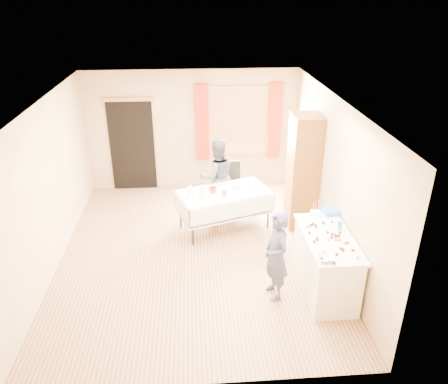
{
  "coord_description": "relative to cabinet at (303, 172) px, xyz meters",
  "views": [
    {
      "loc": [
        0.0,
        -6.33,
        4.15
      ],
      "look_at": [
        0.48,
        0.0,
        1.12
      ],
      "focal_mm": 35.0,
      "sensor_mm": 36.0,
      "label": 1
    }
  ],
  "objects": [
    {
      "name": "cup_red",
      "position": [
        -1.65,
        -0.08,
        -0.26
      ],
      "size": [
        0.24,
        0.24,
        0.1
      ],
      "primitive_type": "imported",
      "rotation": [
        0.0,
        0.0,
        0.46
      ],
      "color": "red",
      "rests_on": "party_table"
    },
    {
      "name": "curtain_right",
      "position": [
        -0.21,
        1.81,
        0.44
      ],
      "size": [
        0.28,
        0.06,
        1.65
      ],
      "primitive_type": "cube",
      "color": "#B1200F",
      "rests_on": "wall_back"
    },
    {
      "name": "bottle",
      "position": [
        -2.06,
        -0.09,
        -0.22
      ],
      "size": [
        0.13,
        0.13,
        0.19
      ],
      "primitive_type": "imported",
      "rotation": [
        0.0,
        0.0,
        0.26
      ],
      "color": "white",
      "rests_on": "party_table"
    },
    {
      "name": "soda_can",
      "position": [
        0.11,
        -1.81,
        -0.09
      ],
      "size": [
        0.07,
        0.07,
        0.12
      ],
      "primitive_type": "cylinder",
      "rotation": [
        0.0,
        0.0,
        -0.01
      ],
      "color": "#139550",
      "rests_on": "counter"
    },
    {
      "name": "counter",
      "position": [
        -0.1,
        -2.0,
        -0.61
      ],
      "size": [
        0.69,
        1.45,
        0.91
      ],
      "color": "beige",
      "rests_on": "floor"
    },
    {
      "name": "doorway",
      "position": [
        -3.29,
        1.87,
        -0.06
      ],
      "size": [
        0.95,
        0.04,
        2.0
      ],
      "primitive_type": "cube",
      "color": "black",
      "rests_on": "floor"
    },
    {
      "name": "foam_block",
      "position": [
        -0.13,
        -1.38,
        -0.11
      ],
      "size": [
        0.17,
        0.14,
        0.08
      ],
      "primitive_type": "cube",
      "rotation": [
        0.0,
        0.0,
        -0.31
      ],
      "color": "white",
      "rests_on": "counter"
    },
    {
      "name": "pitcher",
      "position": [
        -1.84,
        -0.3,
        -0.2
      ],
      "size": [
        0.13,
        0.13,
        0.22
      ],
      "primitive_type": "cylinder",
      "rotation": [
        0.0,
        0.0,
        0.25
      ],
      "color": "silver",
      "rests_on": "party_table"
    },
    {
      "name": "blue_basket",
      "position": [
        0.16,
        -1.33,
        -0.11
      ],
      "size": [
        0.32,
        0.22,
        0.08
      ],
      "primitive_type": "cube",
      "rotation": [
        0.0,
        0.0,
        0.09
      ],
      "color": "blue",
      "rests_on": "counter"
    },
    {
      "name": "party_table",
      "position": [
        -1.44,
        -0.06,
        -0.62
      ],
      "size": [
        1.83,
        1.33,
        0.75
      ],
      "rotation": [
        0.0,
        0.0,
        0.33
      ],
      "color": "black",
      "rests_on": "floor"
    },
    {
      "name": "girl",
      "position": [
        -0.86,
        -2.09,
        -0.38
      ],
      "size": [
        0.65,
        0.55,
        1.37
      ],
      "primitive_type": "imported",
      "rotation": [
        0.0,
        0.0,
        -1.34
      ],
      "color": "#2D2E4C",
      "rests_on": "floor"
    },
    {
      "name": "woman",
      "position": [
        -1.53,
        0.61,
        -0.3
      ],
      "size": [
        1.03,
        0.94,
        1.53
      ],
      "primitive_type": "imported",
      "rotation": [
        0.0,
        0.0,
        3.4
      ],
      "color": "black",
      "rests_on": "floor"
    },
    {
      "name": "window_pane",
      "position": [
        -0.99,
        1.84,
        0.44
      ],
      "size": [
        1.2,
        0.02,
        1.4
      ],
      "primitive_type": "cube",
      "color": "white",
      "rests_on": "wall_back"
    },
    {
      "name": "wall_front",
      "position": [
        -1.99,
        -3.62,
        0.24
      ],
      "size": [
        4.5,
        0.02,
        2.6
      ],
      "primitive_type": "cube",
      "color": "tan",
      "rests_on": "floor"
    },
    {
      "name": "ceiling",
      "position": [
        -1.99,
        -0.86,
        1.55
      ],
      "size": [
        4.5,
        5.5,
        0.02
      ],
      "primitive_type": "cube",
      "color": "white",
      "rests_on": "floor"
    },
    {
      "name": "cup_rainbow",
      "position": [
        -1.45,
        -0.24,
        -0.26
      ],
      "size": [
        0.19,
        0.19,
        0.1
      ],
      "primitive_type": "imported",
      "rotation": [
        0.0,
        0.0,
        0.45
      ],
      "color": "red",
      "rests_on": "party_table"
    },
    {
      "name": "wall_back",
      "position": [
        -1.99,
        1.9,
        0.24
      ],
      "size": [
        4.5,
        0.02,
        2.6
      ],
      "primitive_type": "cube",
      "color": "tan",
      "rests_on": "floor"
    },
    {
      "name": "curtain_left",
      "position": [
        -1.77,
        1.81,
        0.44
      ],
      "size": [
        0.28,
        0.06,
        1.65
      ],
      "primitive_type": "cube",
      "color": "#B1200F",
      "rests_on": "wall_back"
    },
    {
      "name": "mixing_bowl",
      "position": [
        -0.32,
        -2.56,
        -0.13
      ],
      "size": [
        0.29,
        0.29,
        0.05
      ],
      "primitive_type": "imported",
      "rotation": [
        0.0,
        0.0,
        0.18
      ],
      "color": "white",
      "rests_on": "counter"
    },
    {
      "name": "wall_right",
      "position": [
        0.27,
        -0.86,
        0.24
      ],
      "size": [
        0.02,
        5.5,
        2.6
      ],
      "primitive_type": "cube",
      "color": "tan",
      "rests_on": "floor"
    },
    {
      "name": "window_frame",
      "position": [
        -0.99,
        1.86,
        0.44
      ],
      "size": [
        1.32,
        0.06,
        1.52
      ],
      "primitive_type": "cube",
      "color": "olive",
      "rests_on": "wall_back"
    },
    {
      "name": "wall_left",
      "position": [
        -4.25,
        -0.86,
        0.24
      ],
      "size": [
        0.02,
        5.5,
        2.6
      ],
      "primitive_type": "cube",
      "color": "tan",
      "rests_on": "floor"
    },
    {
      "name": "pastry_tray",
      "position": [
        -0.91,
        -0.0,
        -0.3
      ],
      "size": [
        0.3,
        0.23,
        0.02
      ],
      "primitive_type": "cube",
      "rotation": [
        0.0,
        0.0,
        0.09
      ],
      "color": "white",
      "rests_on": "party_table"
    },
    {
      "name": "small_bowl",
      "position": [
        -1.18,
        0.13,
        -0.29
      ],
      "size": [
        0.18,
        0.18,
        0.05
      ],
      "primitive_type": "imported",
      "rotation": [
        0.0,
        0.0,
        0.03
      ],
      "color": "white",
      "rests_on": "party_table"
    },
    {
      "name": "door_lintel",
      "position": [
        -3.29,
        1.84,
        0.96
      ],
      "size": [
        1.05,
        0.06,
        0.08
      ],
      "primitive_type": "cube",
      "color": "olive",
      "rests_on": "wall_back"
    },
    {
      "name": "chair",
      "position": [
        -1.23,
        0.86,
        -0.79
      ],
      "size": [
        0.4,
        0.4,
        0.93
      ],
      "rotation": [
        0.0,
        0.0,
        -0.05
      ],
      "color": "black",
      "rests_on": "floor"
    },
    {
      "name": "cake_balls",
      "position": [
        -0.12,
        -2.06,
        -0.13
      ],
      "size": [
        0.51,
        1.1,
        0.04
      ],
      "color": "#3F2314",
      "rests_on": "counter"
    },
    {
      "name": "floor",
      "position": [
        -1.99,
        -0.86,
        -1.07
      ],
      "size": [
        4.5,
        5.5,
        0.02
      ],
      "primitive_type": "cube",
      "color": "#9E7047",
      "rests_on": "ground"
    },
    {
      "name": "cabinet",
      "position": [
        0.0,
        0.0,
        0.0
      ],
      "size": [
        0.5,
        0.6,
        2.13
      ],
      "primitive_type": "cube",
      "color": "brown",
      "rests_on": "floor"
    }
  ]
}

